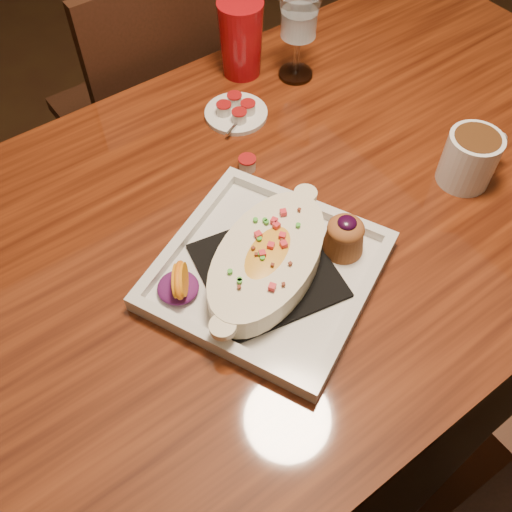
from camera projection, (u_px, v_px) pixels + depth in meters
floor at (294, 367)px, 1.63m from camera, size 7.00×7.00×0.00m
table at (311, 220)px, 1.11m from camera, size 1.50×0.90×0.75m
chair_far at (157, 111)px, 1.53m from camera, size 0.42×0.42×0.93m
plate at (271, 263)px, 0.89m from camera, size 0.43×0.43×0.08m
coffee_mug at (472, 157)px, 1.00m from camera, size 0.13×0.09×0.10m
goblet at (299, 20)px, 1.12m from camera, size 0.09×0.09×0.19m
saucer at (236, 112)px, 1.14m from camera, size 0.13×0.13×0.09m
creamer_loose at (247, 163)px, 1.05m from camera, size 0.03×0.03×0.03m
red_tumbler at (241, 39)px, 1.17m from camera, size 0.09×0.09×0.16m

